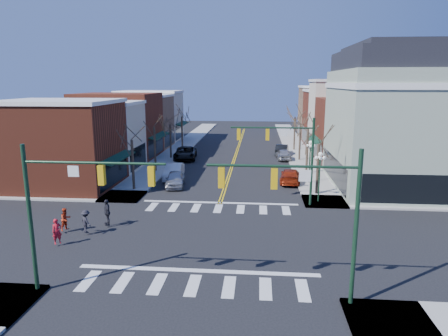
% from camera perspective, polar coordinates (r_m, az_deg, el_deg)
% --- Properties ---
extents(ground, '(160.00, 160.00, 0.00)m').
position_cam_1_polar(ground, '(26.31, -2.23, -9.97)').
color(ground, black).
rests_on(ground, ground).
extents(sidewalk_left, '(3.50, 70.00, 0.15)m').
position_cam_1_polar(sidewalk_left, '(46.79, -9.83, -0.16)').
color(sidewalk_left, '#9E9B93').
rests_on(sidewalk_left, ground).
extents(sidewalk_right, '(3.50, 70.00, 0.15)m').
position_cam_1_polar(sidewalk_right, '(45.61, 11.95, -0.57)').
color(sidewalk_right, '#9E9B93').
rests_on(sidewalk_right, ground).
extents(bldg_left_brick_a, '(10.00, 8.50, 8.00)m').
position_cam_1_polar(bldg_left_brick_a, '(40.89, -22.20, 2.95)').
color(bldg_left_brick_a, maroon).
rests_on(bldg_left_brick_a, ground).
extents(bldg_left_stucco_a, '(10.00, 7.00, 7.50)m').
position_cam_1_polar(bldg_left_stucco_a, '(47.88, -18.00, 4.17)').
color(bldg_left_stucco_a, beige).
rests_on(bldg_left_stucco_a, ground).
extents(bldg_left_brick_b, '(10.00, 9.00, 8.50)m').
position_cam_1_polar(bldg_left_brick_b, '(55.22, -14.83, 5.87)').
color(bldg_left_brick_b, maroon).
rests_on(bldg_left_brick_b, ground).
extents(bldg_left_tan, '(10.00, 7.50, 7.80)m').
position_cam_1_polar(bldg_left_tan, '(63.04, -12.30, 6.41)').
color(bldg_left_tan, '#997354').
rests_on(bldg_left_tan, ground).
extents(bldg_left_stucco_b, '(10.00, 8.00, 8.20)m').
position_cam_1_polar(bldg_left_stucco_b, '(70.43, -10.45, 7.22)').
color(bldg_left_stucco_b, beige).
rests_on(bldg_left_stucco_b, ground).
extents(bldg_right_brick_a, '(10.00, 8.50, 8.00)m').
position_cam_1_polar(bldg_right_brick_a, '(51.78, 18.85, 4.95)').
color(bldg_right_brick_a, maroon).
rests_on(bldg_right_brick_a, ground).
extents(bldg_right_stucco, '(10.00, 7.00, 10.00)m').
position_cam_1_polar(bldg_right_stucco, '(59.19, 17.16, 6.86)').
color(bldg_right_stucco, beige).
rests_on(bldg_right_stucco, ground).
extents(bldg_right_brick_b, '(10.00, 8.00, 8.50)m').
position_cam_1_polar(bldg_right_brick_b, '(66.58, 15.79, 6.82)').
color(bldg_right_brick_b, maroon).
rests_on(bldg_right_brick_b, ground).
extents(bldg_right_tan, '(10.00, 8.00, 9.00)m').
position_cam_1_polar(bldg_right_tan, '(74.41, 14.68, 7.59)').
color(bldg_right_tan, '#997354').
rests_on(bldg_right_tan, ground).
extents(victorian_corner, '(12.25, 14.25, 13.30)m').
position_cam_1_polar(victorian_corner, '(41.05, 24.15, 6.56)').
color(victorian_corner, '#94A38D').
rests_on(victorian_corner, ground).
extents(traffic_mast_near_left, '(6.60, 0.28, 7.20)m').
position_cam_1_polar(traffic_mast_near_left, '(19.58, -21.56, -4.10)').
color(traffic_mast_near_left, '#14331E').
rests_on(traffic_mast_near_left, ground).
extents(traffic_mast_near_right, '(6.60, 0.28, 7.20)m').
position_cam_1_polar(traffic_mast_near_right, '(17.73, 12.67, -5.19)').
color(traffic_mast_near_right, '#14331E').
rests_on(traffic_mast_near_right, ground).
extents(traffic_mast_far_right, '(6.60, 0.28, 7.20)m').
position_cam_1_polar(traffic_mast_far_right, '(32.09, 9.26, 2.68)').
color(traffic_mast_far_right, '#14331E').
rests_on(traffic_mast_far_right, ground).
extents(lamppost_corner, '(0.36, 0.36, 4.33)m').
position_cam_1_polar(lamppost_corner, '(33.79, 13.52, -0.05)').
color(lamppost_corner, '#14331E').
rests_on(lamppost_corner, ground).
extents(lamppost_midblock, '(0.36, 0.36, 4.33)m').
position_cam_1_polar(lamppost_midblock, '(40.11, 12.19, 1.91)').
color(lamppost_midblock, '#14331E').
rests_on(lamppost_midblock, ground).
extents(tree_left_a, '(0.24, 0.24, 4.76)m').
position_cam_1_polar(tree_left_a, '(37.77, -12.88, 0.35)').
color(tree_left_a, '#382B21').
rests_on(tree_left_a, ground).
extents(tree_left_b, '(0.24, 0.24, 5.04)m').
position_cam_1_polar(tree_left_b, '(45.29, -9.83, 2.59)').
color(tree_left_b, '#382B21').
rests_on(tree_left_b, ground).
extents(tree_left_c, '(0.24, 0.24, 4.55)m').
position_cam_1_polar(tree_left_c, '(53.01, -7.64, 3.76)').
color(tree_left_c, '#382B21').
rests_on(tree_left_c, ground).
extents(tree_left_d, '(0.24, 0.24, 4.90)m').
position_cam_1_polar(tree_left_d, '(60.75, -6.01, 5.03)').
color(tree_left_d, '#382B21').
rests_on(tree_left_d, ground).
extents(tree_right_a, '(0.24, 0.24, 4.62)m').
position_cam_1_polar(tree_right_a, '(36.37, 13.21, -0.23)').
color(tree_right_a, '#382B21').
rests_on(tree_right_a, ground).
extents(tree_right_b, '(0.24, 0.24, 5.18)m').
position_cam_1_polar(tree_right_b, '(44.11, 11.79, 2.35)').
color(tree_right_b, '#382B21').
rests_on(tree_right_b, ground).
extents(tree_right_c, '(0.24, 0.24, 4.83)m').
position_cam_1_polar(tree_right_c, '(51.99, 10.78, 3.65)').
color(tree_right_c, '#382B21').
rests_on(tree_right_c, ground).
extents(tree_right_d, '(0.24, 0.24, 4.97)m').
position_cam_1_polar(tree_right_d, '(59.87, 10.04, 4.84)').
color(tree_right_d, '#382B21').
rests_on(tree_right_d, ground).
extents(car_left_near, '(2.30, 4.50, 1.47)m').
position_cam_1_polar(car_left_near, '(38.90, -7.00, -1.58)').
color(car_left_near, '#AAAAAF').
rests_on(car_left_near, ground).
extents(car_left_mid, '(1.93, 4.87, 1.58)m').
position_cam_1_polar(car_left_mid, '(41.91, -7.18, -0.51)').
color(car_left_mid, silver).
rests_on(car_left_mid, ground).
extents(car_left_far, '(3.25, 6.13, 1.64)m').
position_cam_1_polar(car_left_far, '(52.49, -5.55, 2.13)').
color(car_left_far, black).
rests_on(car_left_far, ground).
extents(car_right_near, '(2.51, 5.04, 1.41)m').
position_cam_1_polar(car_right_near, '(40.59, 9.49, -1.12)').
color(car_right_near, '#9B270E').
rests_on(car_right_near, ground).
extents(car_right_mid, '(2.03, 4.32, 1.43)m').
position_cam_1_polar(car_right_mid, '(52.58, 8.48, 1.95)').
color(car_right_mid, '#A5A4A9').
rests_on(car_right_mid, ground).
extents(car_right_far, '(2.13, 4.72, 1.50)m').
position_cam_1_polar(car_right_far, '(56.05, 8.28, 2.62)').
color(car_right_far, black).
rests_on(car_right_far, ground).
extents(pedestrian_red_a, '(0.68, 0.68, 1.59)m').
position_cam_1_polar(pedestrian_red_a, '(26.84, -22.75, -8.34)').
color(pedestrian_red_a, red).
rests_on(pedestrian_red_a, sidewalk_left).
extents(pedestrian_red_b, '(0.87, 0.94, 1.55)m').
position_cam_1_polar(pedestrian_red_b, '(28.95, -21.69, -6.81)').
color(pedestrian_red_b, '#B82E13').
rests_on(pedestrian_red_b, sidewalk_left).
extents(pedestrian_dark_a, '(0.92, 1.15, 1.83)m').
position_cam_1_polar(pedestrian_dark_a, '(29.09, -16.37, -6.05)').
color(pedestrian_dark_a, black).
rests_on(pedestrian_dark_a, sidewalk_left).
extents(pedestrian_dark_b, '(1.14, 1.08, 1.55)m').
position_cam_1_polar(pedestrian_dark_b, '(28.04, -19.12, -7.22)').
color(pedestrian_dark_b, black).
rests_on(pedestrian_dark_b, sidewalk_left).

